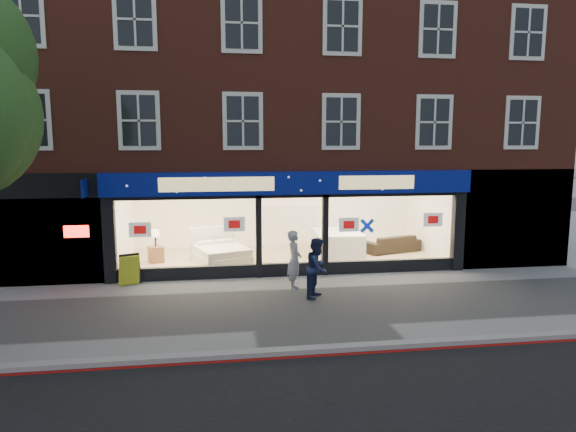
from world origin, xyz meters
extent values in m
plane|color=gray|center=(0.00, 0.00, 0.00)|extent=(120.00, 120.00, 0.00)
cube|color=#8C0A07|center=(0.00, -3.10, 0.01)|extent=(60.00, 0.10, 0.01)
cube|color=gray|center=(0.00, -2.90, 0.06)|extent=(60.00, 0.25, 0.12)
cube|color=tan|center=(0.00, 5.25, 0.05)|extent=(11.00, 4.50, 0.10)
cube|color=maroon|center=(0.00, 7.00, 6.65)|extent=(19.00, 8.00, 6.70)
cube|color=navy|center=(0.00, 2.88, 2.95)|extent=(11.40, 0.28, 0.70)
cube|color=black|center=(0.00, 3.08, 0.20)|extent=(11.00, 0.18, 0.40)
cube|color=black|center=(-5.50, 3.05, 1.30)|extent=(0.35, 0.30, 2.60)
cube|color=black|center=(5.50, 3.05, 1.30)|extent=(0.35, 0.30, 2.60)
cube|color=white|center=(-3.25, 3.00, 1.45)|extent=(4.20, 0.02, 2.10)
cube|color=white|center=(3.25, 3.00, 1.45)|extent=(4.20, 0.02, 2.10)
cube|color=white|center=(0.00, 3.25, 1.15)|extent=(1.80, 0.02, 2.10)
cube|color=silver|center=(0.00, 7.50, 1.30)|extent=(11.00, 0.20, 2.60)
cube|color=#FFEAC6|center=(0.00, 5.25, 2.60)|extent=(11.00, 4.50, 0.12)
cube|color=black|center=(-7.60, 3.30, 1.65)|extent=(3.80, 0.60, 3.30)
cube|color=#FF140C|center=(-6.40, 2.95, 1.60)|extent=(0.70, 0.04, 0.35)
cube|color=black|center=(7.50, 3.20, 1.65)|extent=(4.00, 0.40, 3.30)
cube|color=silver|center=(-2.17, 4.63, 0.26)|extent=(2.11, 2.29, 0.33)
cube|color=silver|center=(-2.17, 4.63, 0.55)|extent=(2.02, 2.19, 0.23)
cube|color=silver|center=(-2.49, 5.58, 0.66)|extent=(1.62, 0.65, 1.12)
cube|color=silver|center=(-2.72, 5.16, 0.72)|extent=(0.67, 0.48, 0.11)
cube|color=silver|center=(-2.06, 5.38, 0.72)|extent=(0.67, 0.48, 0.11)
cube|color=brown|center=(-4.40, 5.10, 0.38)|extent=(0.59, 0.59, 0.55)
cube|color=silver|center=(2.07, 5.57, 0.24)|extent=(1.73, 2.15, 0.27)
cube|color=silver|center=(2.07, 5.57, 0.51)|extent=(1.73, 2.15, 0.27)
cube|color=silver|center=(2.07, 5.57, 0.79)|extent=(1.73, 2.15, 0.27)
imported|color=black|center=(4.17, 5.56, 0.41)|extent=(2.31, 1.46, 0.63)
cube|color=gold|center=(-4.90, 2.70, 0.46)|extent=(0.70, 0.58, 0.92)
imported|color=#A5A7AD|center=(-0.18, 1.50, 0.86)|extent=(0.53, 0.70, 1.72)
imported|color=#181F43|center=(0.33, 0.73, 0.82)|extent=(0.94, 1.00, 1.64)
camera|label=1|loc=(-2.42, -12.53, 4.21)|focal=32.00mm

